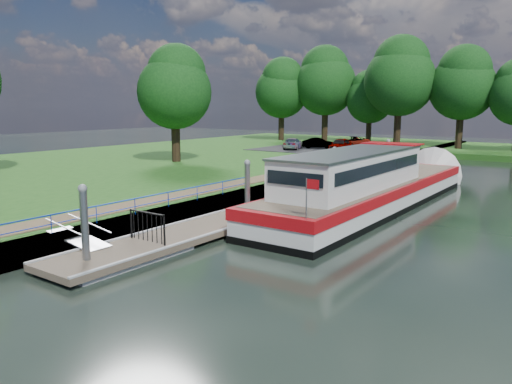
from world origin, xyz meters
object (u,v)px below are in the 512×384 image
Objects in this scene: pontoon at (296,202)px; car_b at (318,143)px; car_d at (351,142)px; car_a at (340,145)px; barge at (375,187)px; car_c at (293,144)px.

pontoon is 27.68m from car_b.
car_d reaches higher than pontoon.
car_a reaches higher than car_d.
car_a reaches higher than pontoon.
car_d is (2.74, 2.48, 0.05)m from car_b.
barge is 4.73× the size of car_d.
car_c reaches higher than car_b.
pontoon is 6.71× the size of car_d.
barge is at bearing 32.72° from pontoon.
pontoon is 24.49m from car_a.
car_a is 4.06m from car_b.
car_d is (-13.00, 25.02, 0.37)m from barge.
car_b is (-12.14, 24.85, 1.22)m from pontoon.
barge is 5.32× the size of car_c.
car_c is (-5.47, -0.24, -0.09)m from car_a.
barge reaches higher than pontoon.
car_c reaches higher than pontoon.
car_a is 5.47m from car_c.
car_b is 0.77× the size of car_d.
car_c is (-17.64, 20.34, 0.32)m from barge.
pontoon is 7.64× the size of car_a.
pontoon is 4.37m from barge.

